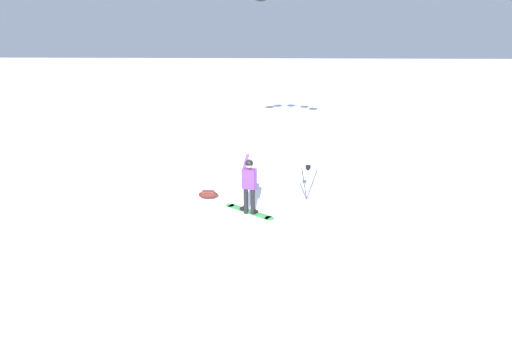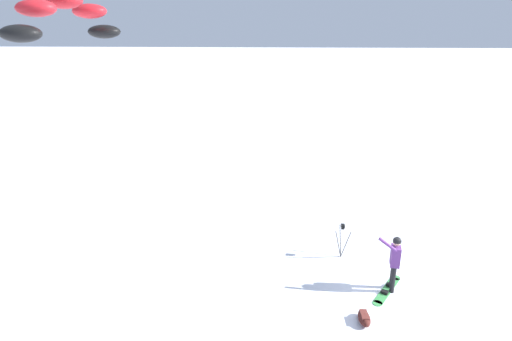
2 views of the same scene
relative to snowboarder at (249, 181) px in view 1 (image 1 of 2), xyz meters
The scene contains 5 objects.
ground_plane 1.23m from the snowboarder, 53.28° to the right, with size 300.00×300.00×0.00m, color white.
snowboarder is the anchor object (origin of this frame).
snowboard 1.08m from the snowboarder, 166.00° to the right, with size 1.12×1.62×0.10m.
gear_bag_large 2.10m from the snowboarder, 125.07° to the right, with size 0.34×0.68×0.27m.
camera_tripod 2.24m from the snowboarder, 124.83° to the left, with size 0.54×0.54×1.23m.
Camera 1 is at (9.88, 1.49, 4.97)m, focal length 25.37 mm.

